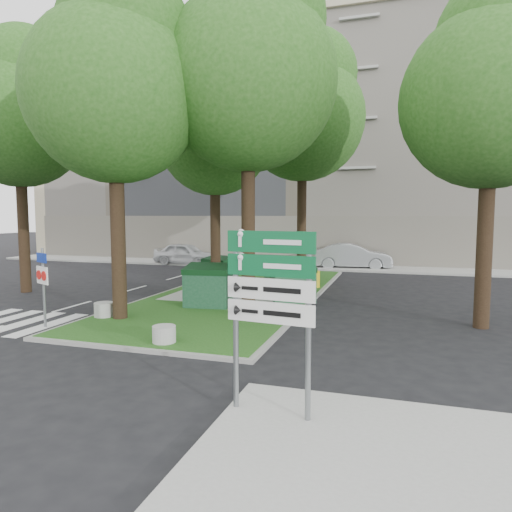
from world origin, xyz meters
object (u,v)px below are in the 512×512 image
at_px(tree_median_near_right, 251,64).
at_px(litter_bin, 315,279).
at_px(bollard_right, 164,334).
at_px(car_white, 186,254).
at_px(bollard_left, 104,309).
at_px(tree_street_right, 495,82).
at_px(dumpster_a, 219,270).
at_px(car_silver, 352,256).
at_px(dumpster_c, 283,274).
at_px(tree_median_mid, 217,128).
at_px(tree_street_left, 21,109).
at_px(tree_median_far, 305,107).
at_px(tree_median_near_left, 117,78).
at_px(dumpster_b, 208,286).
at_px(directional_sign, 271,293).
at_px(dumpster_d, 293,283).
at_px(traffic_sign_pole, 43,277).
at_px(bollard_mid, 199,299).

xyz_separation_m(tree_median_near_right, litter_bin, (1.11, 5.63, -7.51)).
relative_size(bollard_right, car_white, 0.14).
bearing_deg(bollard_left, tree_street_right, 12.72).
bearing_deg(dumpster_a, car_silver, 77.93).
distance_m(dumpster_c, bollard_left, 7.91).
xyz_separation_m(tree_median_mid, car_white, (-5.76, 8.57, -6.25)).
xyz_separation_m(dumpster_a, litter_bin, (4.44, 0.26, -0.25)).
bearing_deg(bollard_right, tree_street_right, 29.75).
xyz_separation_m(tree_street_left, car_silver, (12.39, 12.55, -6.88)).
distance_m(dumpster_c, bollard_right, 8.86).
bearing_deg(tree_median_mid, tree_median_far, 43.15).
xyz_separation_m(tree_median_near_left, dumpster_b, (1.77, 2.46, -6.49)).
relative_size(tree_street_left, directional_sign, 3.76).
bearing_deg(tree_street_left, bollard_right, -30.27).
height_order(dumpster_d, bollard_right, dumpster_d).
bearing_deg(bollard_left, car_white, 106.85).
bearing_deg(car_white, dumpster_a, -141.85).
bearing_deg(litter_bin, dumpster_c, -144.60).
xyz_separation_m(tree_median_near_right, traffic_sign_pole, (-5.30, -3.30, -6.49)).
relative_size(tree_median_near_left, tree_median_near_right, 0.92).
relative_size(tree_median_far, directional_sign, 4.08).
height_order(tree_median_mid, car_white, tree_median_mid).
distance_m(dumpster_c, dumpster_d, 2.81).
distance_m(tree_median_mid, dumpster_d, 7.68).
relative_size(bollard_right, litter_bin, 0.81).
bearing_deg(tree_street_left, tree_median_near_right, -8.13).
height_order(dumpster_a, litter_bin, dumpster_a).
height_order(tree_median_near_left, dumpster_d, tree_median_near_left).
xyz_separation_m(tree_median_far, car_silver, (1.69, 6.55, -7.55)).
height_order(tree_median_near_right, bollard_right, tree_median_near_right).
bearing_deg(car_silver, tree_median_mid, 146.31).
xyz_separation_m(tree_street_left, bollard_mid, (8.42, -1.06, -7.32)).
distance_m(dumpster_c, bollard_mid, 4.75).
bearing_deg(tree_median_far, bollard_left, -114.74).
distance_m(tree_median_far, bollard_right, 14.10).
xyz_separation_m(bollard_right, bollard_mid, (-1.10, 4.50, 0.00)).
relative_size(traffic_sign_pole, car_white, 0.55).
height_order(tree_median_near_right, tree_street_right, tree_median_near_right).
bearing_deg(car_white, tree_street_right, -125.64).
height_order(bollard_mid, directional_sign, directional_sign).
height_order(tree_median_mid, dumpster_a, tree_median_mid).
xyz_separation_m(tree_median_far, tree_street_right, (6.80, -7.00, -1.34)).
bearing_deg(car_silver, directional_sign, 175.48).
xyz_separation_m(bollard_right, traffic_sign_pole, (-4.33, 0.76, 1.17)).
bearing_deg(dumpster_d, litter_bin, 62.26).
bearing_deg(car_white, car_silver, -81.80).
relative_size(dumpster_a, traffic_sign_pole, 0.69).
bearing_deg(dumpster_d, traffic_sign_pole, -163.21).
distance_m(tree_median_mid, tree_median_far, 4.59).
height_order(dumpster_d, bollard_left, dumpster_d).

